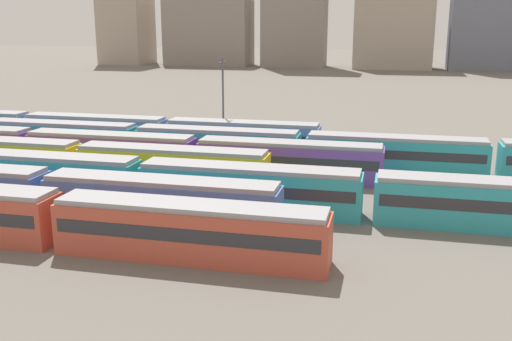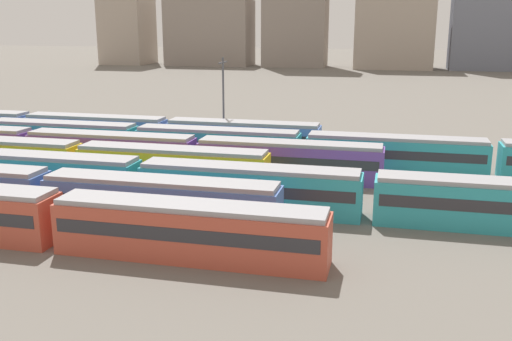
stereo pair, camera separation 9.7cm
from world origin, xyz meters
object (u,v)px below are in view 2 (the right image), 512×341
train_track_2 (249,188)px  train_track_5 (218,145)px  catenary_pole_1 (223,98)px  train_track_6 (96,130)px  train_track_4 (111,151)px

train_track_2 → train_track_5: (-7.46, 15.60, 0.00)m
catenary_pole_1 → train_track_6: bearing=-169.3°
train_track_4 → catenary_pole_1: (8.33, 13.37, 4.08)m
catenary_pole_1 → train_track_5: bearing=-78.3°
train_track_5 → train_track_6: size_ratio=1.68×
train_track_2 → train_track_6: 32.39m
train_track_4 → train_track_5: 11.29m
train_track_4 → train_track_6: size_ratio=1.00×
train_track_2 → catenary_pole_1: (-9.15, 23.77, 4.08)m
train_track_2 → train_track_5: same height
catenary_pole_1 → train_track_2: bearing=-68.9°
train_track_2 → train_track_4: same height
train_track_2 → train_track_5: size_ratio=1.00×
train_track_5 → train_track_2: bearing=-64.4°
train_track_4 → train_track_6: bearing=125.2°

